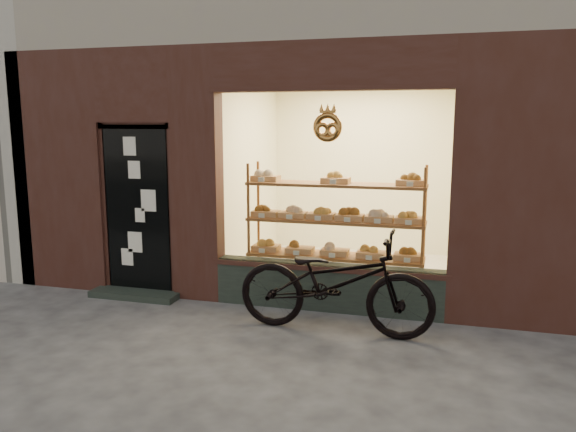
% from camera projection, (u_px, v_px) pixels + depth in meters
% --- Properties ---
extents(ground, '(90.00, 90.00, 0.00)m').
position_uv_depth(ground, '(225.00, 383.00, 4.81)').
color(ground, '#3D3D3D').
extents(display_shelf, '(2.20, 0.45, 1.70)m').
position_uv_depth(display_shelf, '(335.00, 233.00, 6.96)').
color(display_shelf, brown).
rests_on(display_shelf, ground).
extents(bicycle, '(2.10, 0.77, 1.09)m').
position_uv_depth(bicycle, '(335.00, 282.00, 5.89)').
color(bicycle, black).
rests_on(bicycle, ground).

